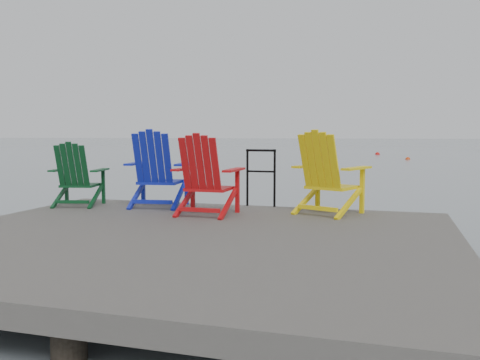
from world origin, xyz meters
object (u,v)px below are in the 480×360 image
(chair_yellow, at_px, (327,173))
(buoy_b, at_px, (408,159))
(handrail, at_px, (261,172))
(buoy_d, at_px, (377,155))
(chair_blue, at_px, (157,169))
(chair_red, at_px, (206,175))
(chair_green, at_px, (77,175))

(chair_yellow, xyz_separation_m, buoy_b, (1.93, 27.56, -1.08))
(handrail, bearing_deg, chair_yellow, -24.26)
(handrail, relative_size, buoy_d, 2.33)
(chair_blue, xyz_separation_m, buoy_b, (4.54, 27.61, -1.09))
(chair_blue, relative_size, buoy_b, 3.69)
(chair_red, bearing_deg, chair_green, 173.91)
(handrail, height_order, chair_yellow, chair_yellow)
(handrail, relative_size, chair_green, 0.91)
(chair_blue, bearing_deg, buoy_b, 72.59)
(chair_red, bearing_deg, handrail, 64.85)
(chair_green, bearing_deg, buoy_b, 65.34)
(handrail, xyz_separation_m, chair_green, (-2.78, -0.81, -0.05))
(chair_red, bearing_deg, chair_yellow, 20.67)
(buoy_d, bearing_deg, chair_red, -92.28)
(chair_red, height_order, buoy_d, chair_red)
(chair_yellow, xyz_separation_m, buoy_d, (-0.18, 35.37, -1.08))
(chair_yellow, bearing_deg, chair_blue, -157.09)
(handrail, xyz_separation_m, chair_yellow, (1.09, -0.49, 0.04))
(chair_green, height_order, chair_red, chair_red)
(handrail, bearing_deg, chair_red, -115.84)
(chair_red, relative_size, buoy_d, 2.87)
(chair_blue, xyz_separation_m, buoy_d, (2.43, 35.41, -1.09))
(chair_green, distance_m, chair_blue, 1.29)
(chair_green, xyz_separation_m, chair_blue, (1.26, 0.27, 0.09))
(buoy_b, height_order, buoy_d, buoy_d)
(chair_yellow, bearing_deg, buoy_b, 107.94)
(handrail, distance_m, chair_yellow, 1.20)
(buoy_d, bearing_deg, chair_blue, -93.93)
(chair_red, height_order, buoy_b, chair_red)
(buoy_b, bearing_deg, chair_yellow, -94.00)
(chair_green, relative_size, chair_blue, 0.85)
(buoy_b, bearing_deg, chair_green, -101.74)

